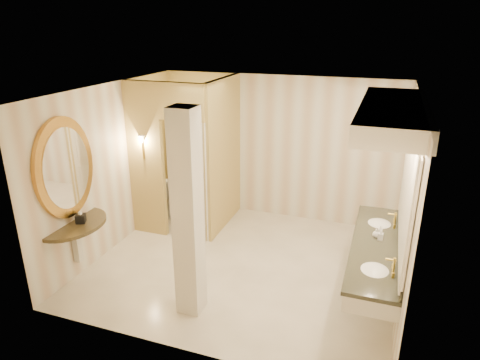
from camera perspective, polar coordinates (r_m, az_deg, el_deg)
The scene contains 16 objects.
floor at distance 6.86m, azimuth 0.39°, elevation -11.13°, with size 4.50×4.50×0.00m, color white.
ceiling at distance 5.91m, azimuth 0.46°, elevation 11.79°, with size 4.50×4.50×0.00m, color white.
wall_back at distance 8.08m, azimuth 5.05°, elevation 4.25°, with size 4.50×0.02×2.70m, color silver.
wall_front at distance 4.59m, azimuth -7.82°, elevation -8.97°, with size 4.50×0.02×2.70m, color silver.
wall_left at distance 7.26m, azimuth -16.63°, elevation 1.59°, with size 0.02×4.00×2.70m, color silver.
wall_right at distance 5.97m, azimuth 21.32°, elevation -3.05°, with size 0.02×4.00×2.70m, color silver.
toilet_closet at distance 7.49m, azimuth -5.39°, elevation 3.23°, with size 1.50×1.55×2.70m.
wall_sconce at distance 7.32m, azimuth -12.91°, elevation 5.20°, with size 0.14×0.14×0.42m.
vanity at distance 5.57m, azimuth 18.96°, elevation -1.32°, with size 0.75×2.60×2.09m.
console_shelf at distance 6.44m, azimuth -21.98°, elevation -1.48°, with size 1.10×1.10×2.00m.
pillar at distance 5.28m, azimuth -6.97°, elevation -4.78°, with size 0.31×0.31×2.70m, color beige.
tissue_box at distance 6.54m, azimuth -20.47°, elevation -4.83°, with size 0.13×0.13×0.13m, color black.
toilet at distance 8.53m, azimuth -8.89°, elevation -1.81°, with size 0.44×0.78×0.79m, color white.
soap_bottle_a at distance 5.97m, azimuth 18.25°, elevation -6.96°, with size 0.06×0.07×0.14m, color beige.
soap_bottle_b at distance 6.02m, azimuth 17.69°, elevation -6.76°, with size 0.09×0.09×0.12m, color silver.
soap_bottle_c at distance 6.00m, azimuth 18.18°, elevation -6.56°, with size 0.07×0.07×0.18m, color #C6B28C.
Camera 1 is at (1.89, -5.53, 3.58)m, focal length 32.00 mm.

